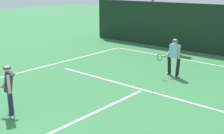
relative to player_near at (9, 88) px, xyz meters
The scene contains 7 objects.
court_line_baseline_far 9.82m from the player_near, 78.97° to the left, with size 10.99×0.10×0.01m, color white.
court_line_service 4.84m from the player_near, 66.87° to the left, with size 8.96×0.10×0.01m, color white.
court_line_centre 2.29m from the player_near, 28.56° to the left, with size 0.10×6.40×0.01m, color white.
player_near is the anchor object (origin of this frame).
player_far 6.91m from the player_near, 74.39° to the left, with size 0.92×0.86×1.63m.
tennis_ball 5.06m from the player_near, 63.67° to the left, with size 0.07×0.07×0.07m, color #D1E033.
back_fence_windscreen 11.86m from the player_near, 80.91° to the left, with size 17.95×0.12×2.79m, color black.
Camera 1 is at (5.74, -1.98, 3.81)m, focal length 46.28 mm.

